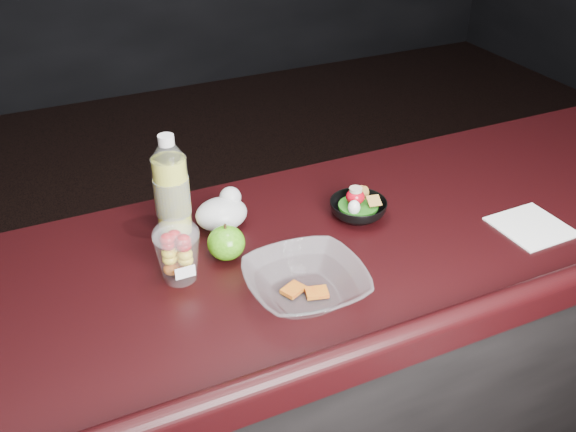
{
  "coord_description": "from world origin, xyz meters",
  "views": [
    {
      "loc": [
        -0.57,
        -0.76,
        1.86
      ],
      "look_at": [
        -0.07,
        0.32,
        1.1
      ],
      "focal_mm": 40.0,
      "sensor_mm": 36.0,
      "label": 1
    }
  ],
  "objects_px": {
    "fruit_cup": "(178,251)",
    "snack_bowl": "(358,208)",
    "lemonade_bottle": "(172,193)",
    "takeout_bowl": "(306,284)",
    "green_apple": "(226,243)"
  },
  "relations": [
    {
      "from": "fruit_cup",
      "to": "lemonade_bottle",
      "type": "bearing_deg",
      "value": 76.46
    },
    {
      "from": "lemonade_bottle",
      "to": "fruit_cup",
      "type": "bearing_deg",
      "value": -103.54
    },
    {
      "from": "green_apple",
      "to": "takeout_bowl",
      "type": "height_order",
      "value": "green_apple"
    },
    {
      "from": "snack_bowl",
      "to": "takeout_bowl",
      "type": "relative_size",
      "value": 0.69
    },
    {
      "from": "fruit_cup",
      "to": "snack_bowl",
      "type": "height_order",
      "value": "fruit_cup"
    },
    {
      "from": "lemonade_bottle",
      "to": "green_apple",
      "type": "relative_size",
      "value": 2.84
    },
    {
      "from": "takeout_bowl",
      "to": "fruit_cup",
      "type": "bearing_deg",
      "value": 143.01
    },
    {
      "from": "fruit_cup",
      "to": "snack_bowl",
      "type": "bearing_deg",
      "value": 6.54
    },
    {
      "from": "fruit_cup",
      "to": "takeout_bowl",
      "type": "relative_size",
      "value": 0.54
    },
    {
      "from": "takeout_bowl",
      "to": "lemonade_bottle",
      "type": "bearing_deg",
      "value": 116.66
    },
    {
      "from": "fruit_cup",
      "to": "takeout_bowl",
      "type": "bearing_deg",
      "value": -36.99
    },
    {
      "from": "fruit_cup",
      "to": "green_apple",
      "type": "bearing_deg",
      "value": 14.1
    },
    {
      "from": "green_apple",
      "to": "snack_bowl",
      "type": "distance_m",
      "value": 0.35
    },
    {
      "from": "green_apple",
      "to": "takeout_bowl",
      "type": "bearing_deg",
      "value": -62.42
    },
    {
      "from": "snack_bowl",
      "to": "takeout_bowl",
      "type": "xyz_separation_m",
      "value": [
        -0.25,
        -0.22,
        0.0
      ]
    }
  ]
}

